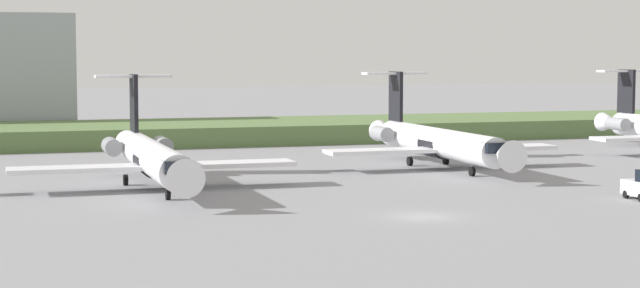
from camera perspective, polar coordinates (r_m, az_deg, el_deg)
The scene contains 4 objects.
ground_plane at distance 98.64m, azimuth -1.24°, elevation -1.40°, with size 500.00×500.00×0.00m, color gray.
grass_berm at distance 131.83m, azimuth -5.44°, elevation 0.67°, with size 320.00×20.00×2.35m, color #597542.
regional_jet_third at distance 86.64m, azimuth -9.11°, elevation -0.65°, with size 22.81×31.00×9.00m.
regional_jet_fourth at distance 101.31m, azimuth 6.28°, elevation 0.18°, with size 22.81×31.00×9.00m.
Camera 1 is at (-27.42, -64.14, 10.78)m, focal length 59.12 mm.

